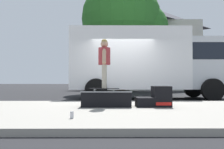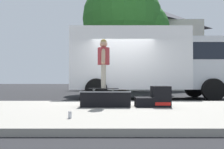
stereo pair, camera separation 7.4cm
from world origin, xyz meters
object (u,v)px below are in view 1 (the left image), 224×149
skateboard (104,89)px  street_tree_main (126,21)px  skate_box (106,98)px  soda_can (72,115)px  kicker_ramp (156,98)px  skater_kid (104,59)px  box_truck (150,61)px

skateboard → street_tree_main: 10.82m
skate_box → street_tree_main: street_tree_main is taller
skate_box → soda_can: skate_box is taller
skate_box → kicker_ramp: (1.31, -0.00, 0.00)m
skate_box → soda_can: size_ratio=10.29×
kicker_ramp → skater_kid: (-1.36, -0.03, 1.02)m
skate_box → box_truck: 5.17m
soda_can → street_tree_main: size_ratio=0.02×
kicker_ramp → skateboard: kicker_ramp is taller
soda_can → skater_kid: bearing=75.8°
box_truck → soda_can: bearing=-110.3°
skate_box → skateboard: bearing=-149.0°
skate_box → street_tree_main: (1.14, 9.87, 4.43)m
kicker_ramp → street_tree_main: (-0.17, 9.87, 4.43)m
skater_kid → street_tree_main: bearing=83.1°
skate_box → skater_kid: bearing=-149.0°
skater_kid → skateboard: bearing=180.0°
kicker_ramp → box_truck: bearing=82.6°
skater_kid → box_truck: box_truck is taller
soda_can → box_truck: (2.49, 6.74, 1.52)m
kicker_ramp → box_truck: box_truck is taller
soda_can → box_truck: bearing=69.7°
skate_box → kicker_ramp: 1.31m
kicker_ramp → box_truck: (0.60, 4.61, 1.36)m
skate_box → soda_can: bearing=-105.4°
soda_can → street_tree_main: 12.96m
kicker_ramp → skater_kid: size_ratio=0.68×
street_tree_main → skater_kid: bearing=-96.9°
kicker_ramp → skate_box: bearing=180.0°
soda_can → street_tree_main: street_tree_main is taller
skater_kid → street_tree_main: street_tree_main is taller
soda_can → box_truck: 7.34m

